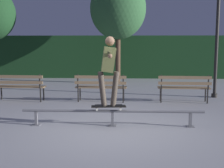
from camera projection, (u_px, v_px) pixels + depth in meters
ground_plane at (112, 129)px, 7.02m from camera, size 90.00×90.00×0.00m
hedge_backdrop at (120, 56)px, 16.47m from camera, size 24.00×1.20×2.13m
grind_rail at (112, 113)px, 7.23m from camera, size 4.12×0.18×0.37m
skateboard at (109, 107)px, 7.21m from camera, size 0.80×0.27×0.09m
skateboarder at (109, 65)px, 7.08m from camera, size 0.63×1.40×1.56m
park_bench_leftmost at (19, 85)px, 10.07m from camera, size 1.62×0.49×0.88m
park_bench_left_center at (101, 85)px, 9.96m from camera, size 1.62×0.49×0.88m
park_bench_right_center at (184, 86)px, 9.85m from camera, size 1.62×0.49×0.88m
tree_behind_benches at (118, 9)px, 13.72m from camera, size 2.40×2.40×4.58m
lamp_post_right at (218, 23)px, 10.51m from camera, size 0.32×0.32×3.90m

